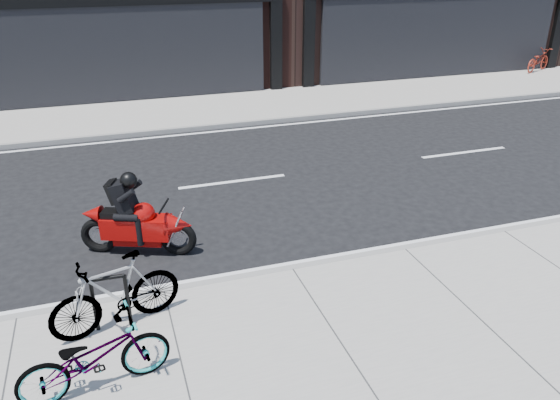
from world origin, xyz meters
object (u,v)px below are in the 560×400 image
object	(u,v)px
bicycle_front	(94,357)
bicycle_far	(538,60)
bicycle_rear	(115,293)
bike_rack	(110,298)
motorcycle	(142,221)

from	to	relation	value
bicycle_front	bicycle_far	bearing A→B (deg)	-62.74
bicycle_rear	bicycle_far	size ratio (longest dim) A/B	1.04
bicycle_rear	bicycle_far	world-z (taller)	bicycle_rear
bike_rack	bicycle_rear	distance (m)	0.09
bicycle_front	bicycle_rear	world-z (taller)	bicycle_rear
bicycle_rear	bicycle_far	distance (m)	20.60
bike_rack	bicycle_rear	world-z (taller)	bicycle_rear
bicycle_far	motorcycle	bearing A→B (deg)	96.40
bicycle_front	bicycle_far	distance (m)	21.47
bicycle_rear	bike_rack	bearing A→B (deg)	-104.90
bike_rack	motorcycle	world-z (taller)	motorcycle
bike_rack	bicycle_front	bearing A→B (deg)	-101.51
bicycle_front	bicycle_far	size ratio (longest dim) A/B	1.02
bike_rack	motorcycle	bearing A→B (deg)	74.17
bicycle_rear	bicycle_far	bearing A→B (deg)	109.37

